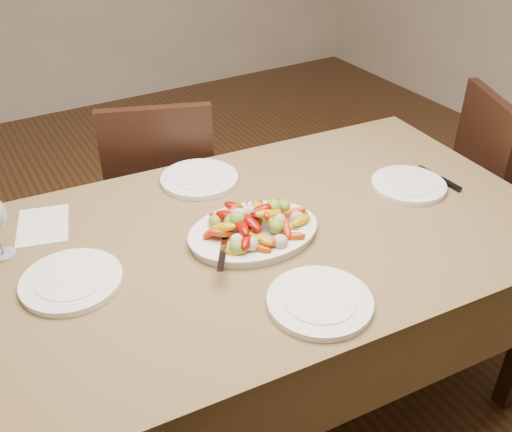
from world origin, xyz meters
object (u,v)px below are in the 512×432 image
object	(u,v)px
plate_right	(408,185)
plate_far	(199,179)
serving_platter	(253,234)
plate_left	(72,281)
chair_far	(162,194)
plate_near	(320,302)
dining_table	(256,325)

from	to	relation	value
plate_right	plate_far	world-z (taller)	same
plate_far	serving_platter	bearing A→B (deg)	-90.97
plate_left	plate_far	size ratio (longest dim) A/B	1.01
chair_far	plate_right	xyz separation A→B (m)	(0.58, -0.84, 0.29)
serving_platter	plate_near	world-z (taller)	serving_platter
dining_table	chair_far	bearing A→B (deg)	89.58
plate_left	plate_far	world-z (taller)	same
plate_left	plate_right	size ratio (longest dim) A/B	1.07
plate_left	chair_far	bearing A→B (deg)	54.08
serving_platter	plate_near	bearing A→B (deg)	-90.69
chair_far	plate_near	world-z (taller)	chair_far
dining_table	plate_near	world-z (taller)	plate_near
serving_platter	plate_far	world-z (taller)	serving_platter
dining_table	chair_far	size ratio (longest dim) A/B	1.94
serving_platter	plate_left	world-z (taller)	serving_platter
plate_right	plate_far	xyz separation A→B (m)	(-0.60, 0.40, 0.00)
plate_near	plate_far	bearing A→B (deg)	89.16
plate_far	plate_near	bearing A→B (deg)	-90.84
dining_table	serving_platter	size ratio (longest dim) A/B	4.75
serving_platter	plate_right	xyz separation A→B (m)	(0.60, -0.02, -0.00)
dining_table	plate_near	xyz separation A→B (m)	(-0.02, -0.36, 0.39)
plate_far	dining_table	bearing A→B (deg)	-88.40
serving_platter	plate_left	bearing A→B (deg)	173.44
plate_left	plate_right	bearing A→B (deg)	-3.94
dining_table	chair_far	distance (m)	0.81
chair_far	plate_far	distance (m)	0.52
chair_far	dining_table	bearing A→B (deg)	109.93
chair_far	plate_near	bearing A→B (deg)	109.03
dining_table	plate_near	size ratio (longest dim) A/B	6.76
serving_platter	plate_right	distance (m)	0.60
dining_table	plate_far	world-z (taller)	plate_far
plate_left	plate_far	distance (m)	0.62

